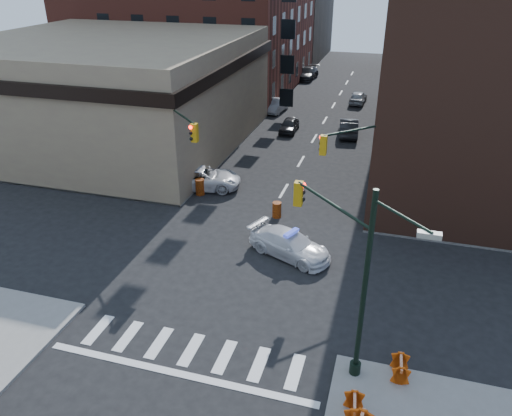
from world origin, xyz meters
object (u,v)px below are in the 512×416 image
Objects in this scene: police_car at (290,244)px; pedestrian_a at (142,182)px; parked_car_wfar at (277,106)px; barricade_nw_a at (151,186)px; barricade_se_a at (400,369)px; parked_car_enear at (349,127)px; pedestrian_b at (159,172)px; parked_car_wnear at (289,125)px; barrel_road at (277,210)px; barrel_bank at (200,187)px; pickup at (202,178)px.

pedestrian_a reaches higher than police_car.
barricade_nw_a is at bearing -91.31° from parked_car_wfar.
barricade_se_a is at bearing -118.25° from police_car.
barricade_nw_a is (-3.29, -22.78, -0.06)m from parked_car_wfar.
police_car is 22.22m from parked_car_enear.
parked_car_wfar is 21.38m from pedestrian_b.
barrel_road is at bearing -80.98° from parked_car_wnear.
barrel_bank is at bearing -101.70° from parked_car_wnear.
pedestrian_a is 1.69× the size of barrel_bank.
police_car is 12.39m from pedestrian_a.
police_car is at bearing -67.00° from barrel_road.
barricade_se_a is at bearing -63.34° from pedestrian_b.
barrel_bank is at bearing 55.31° from parked_car_enear.
barrel_bank is at bearing -35.66° from pedestrian_b.
parked_car_enear is at bearing 7.29° from barricade_se_a.
pedestrian_b is (-6.29, -14.74, 0.35)m from parked_car_wnear.
parked_car_wnear is 3.45× the size of barricade_se_a.
barricade_se_a is (14.30, -14.88, -0.22)m from pickup.
parked_car_enear is at bearing 60.28° from barricade_nw_a.
pedestrian_b reaches higher than barrel_bank.
parked_car_wfar is at bearing 18.04° from barricade_se_a.
pedestrian_a is at bearing 112.94° from pickup.
police_car reaches higher than parked_car_wfar.
pedestrian_a is at bearing -112.38° from parked_car_wnear.
pickup is (-8.11, 7.15, 0.07)m from police_car.
parked_car_wnear reaches higher than barricade_se_a.
barricade_nw_a is (0.38, 0.49, -0.49)m from pedestrian_a.
barricade_se_a is at bearing -32.12° from barricade_nw_a.
pedestrian_b is at bearing 85.13° from pedestrian_a.
parked_car_enear is at bearing 82.53° from barrel_road.
barricade_se_a is (17.67, -12.39, -0.55)m from pedestrian_a.
parked_car_enear reaches higher than parked_car_wnear.
police_car is 0.87× the size of pickup.
parked_car_wnear is 17.58m from barrel_road.
barricade_nw_a reaches higher than barrel_road.
police_car is at bearing -144.91° from pickup.
barrel_bank is (0.30, -1.06, -0.21)m from pickup.
barricade_nw_a is (-17.29, 12.88, 0.07)m from barricade_se_a.
pickup is 20.78m from parked_car_wfar.
barricade_se_a is (6.19, -7.74, -0.15)m from police_car.
pedestrian_b is at bearing 167.87° from barrel_bank.
parked_car_enear is 21.28m from pedestrian_a.
barrel_bank is at bearing 41.97° from barricade_se_a.
parked_car_wfar reaches higher than barricade_se_a.
barrel_road reaches higher than barricade_se_a.
parked_car_wnear is at bearing 100.42° from barrel_road.
barrel_bank reaches higher than barricade_nw_a.
parked_car_enear is (8.65, 15.07, 0.00)m from pickup.
pickup is at bearing -17.90° from pedestrian_b.
parked_car_enear reaches higher than parked_car_wfar.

